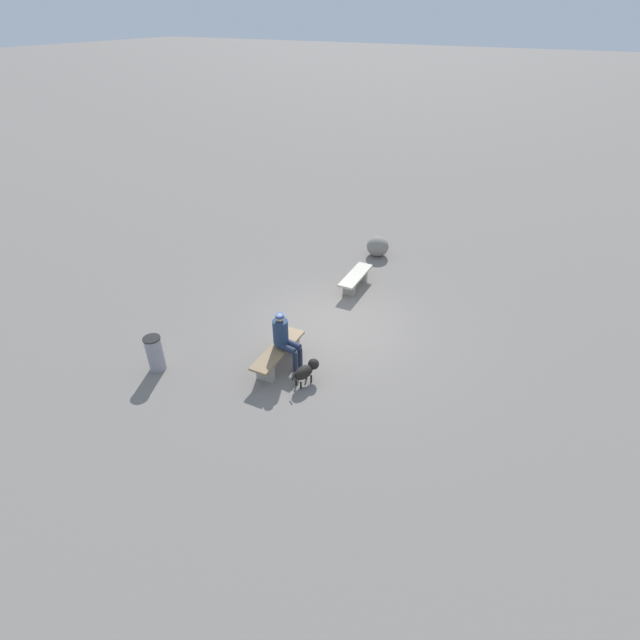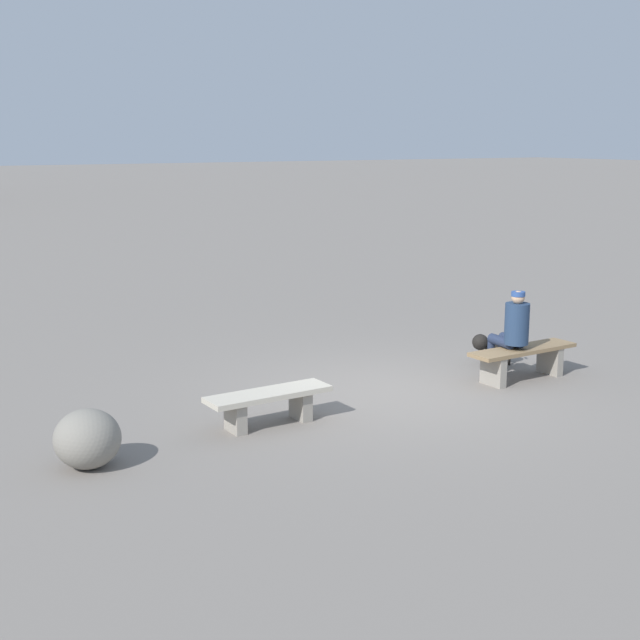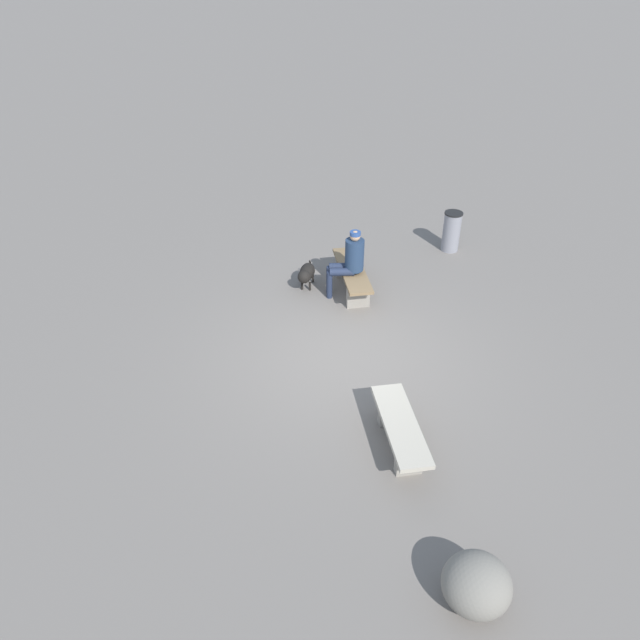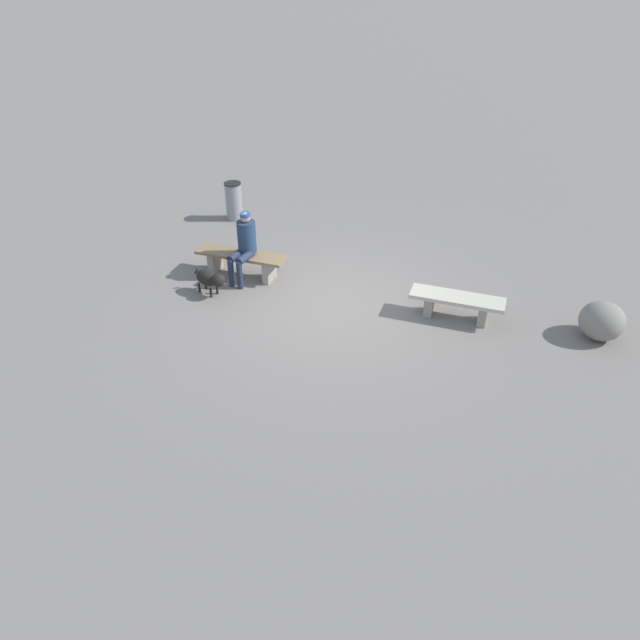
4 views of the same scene
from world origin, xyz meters
TOP-DOWN VIEW (x-y plane):
  - ground at (0.00, 0.00)m, footprint 210.00×210.00m
  - bench_left at (-2.12, -0.39)m, footprint 1.61×0.51m
  - bench_right at (2.04, -0.41)m, footprint 1.79×0.51m
  - seated_person at (1.90, -0.32)m, footprint 0.39×0.70m
  - dog at (2.24, 0.45)m, footprint 0.75×0.42m
  - trash_bin at (3.48, -2.79)m, footprint 0.39×0.39m
  - boulder at (-4.43, -0.65)m, footprint 0.86×0.87m

SIDE VIEW (x-z plane):
  - ground at x=0.00m, z-range -0.06..0.00m
  - bench_left at x=-2.12m, z-range 0.09..0.52m
  - boulder at x=-4.43m, z-range 0.00..0.65m
  - dog at x=2.24m, z-range 0.08..0.58m
  - bench_right at x=2.04m, z-range 0.09..0.57m
  - trash_bin at x=3.48m, z-range 0.00..0.87m
  - seated_person at x=1.90m, z-range 0.10..1.43m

